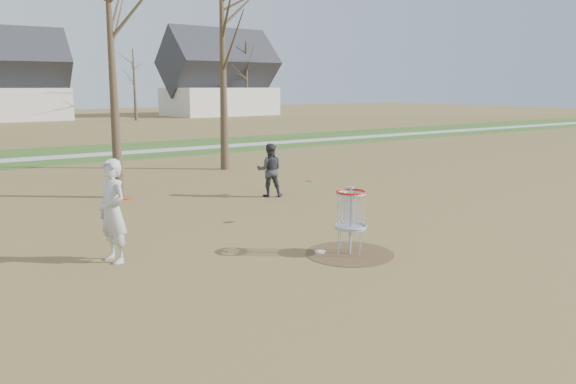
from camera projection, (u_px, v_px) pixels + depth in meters
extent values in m
plane|color=brown|center=(350.00, 254.00, 11.40)|extent=(160.00, 160.00, 0.00)
cube|color=#2D5119|center=(80.00, 153.00, 28.47)|extent=(160.00, 8.00, 0.01)
cube|color=#9E9E99|center=(86.00, 155.00, 27.66)|extent=(160.00, 1.50, 0.01)
cylinder|color=#47331E|center=(350.00, 254.00, 11.40)|extent=(1.80, 1.80, 0.01)
imported|color=silver|center=(113.00, 211.00, 10.72)|extent=(0.64, 0.82, 2.00)
imported|color=#323237|center=(270.00, 170.00, 17.23)|extent=(1.00, 0.94, 1.64)
cylinder|color=silver|center=(320.00, 252.00, 11.48)|extent=(0.22, 0.22, 0.02)
cylinder|color=#FC620D|center=(310.00, 181.00, 13.74)|extent=(0.23, 0.22, 0.10)
cylinder|color=red|center=(127.00, 198.00, 10.59)|extent=(0.22, 0.22, 0.02)
cylinder|color=#9EA3AD|center=(350.00, 222.00, 11.28)|extent=(0.05, 0.05, 1.35)
cylinder|color=#9EA3AD|center=(350.00, 228.00, 11.30)|extent=(0.64, 0.64, 0.04)
torus|color=#9EA3AD|center=(351.00, 194.00, 11.17)|extent=(0.60, 0.60, 0.04)
torus|color=red|center=(351.00, 192.00, 11.17)|extent=(0.60, 0.60, 0.04)
cone|color=#382B1E|center=(112.00, 73.00, 16.51)|extent=(0.32, 0.32, 7.50)
cone|color=#382B1E|center=(223.00, 63.00, 22.30)|extent=(0.36, 0.36, 8.50)
cone|color=#382B1E|center=(134.00, 85.00, 55.58)|extent=(0.32, 0.32, 7.00)
cone|color=#382B1E|center=(247.00, 79.00, 64.80)|extent=(0.38, 0.38, 8.50)
cube|color=silver|center=(14.00, 104.00, 56.10)|extent=(10.24, 7.34, 3.20)
pyramid|color=#2D2D33|center=(11.00, 70.00, 55.47)|extent=(10.74, 7.36, 3.55)
cube|color=silver|center=(220.00, 101.00, 66.63)|extent=(12.40, 8.62, 3.20)
pyramid|color=#2D2D33|center=(219.00, 70.00, 65.96)|extent=(13.00, 8.65, 4.06)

